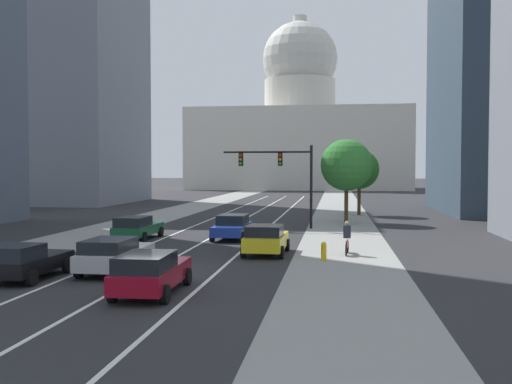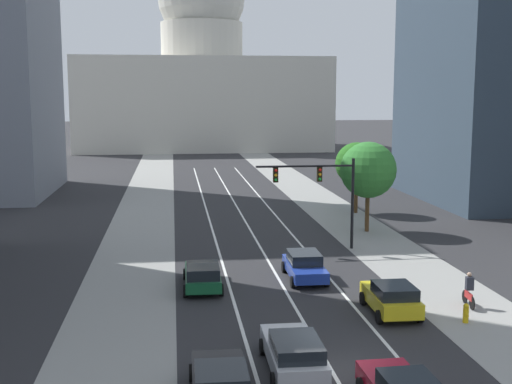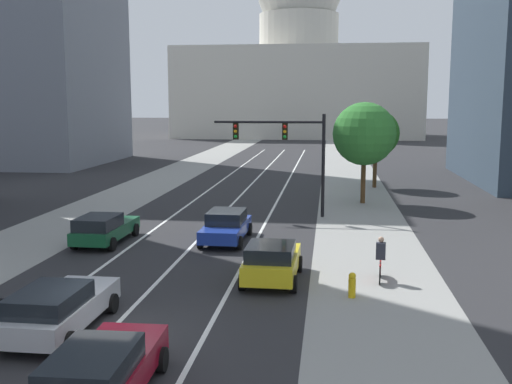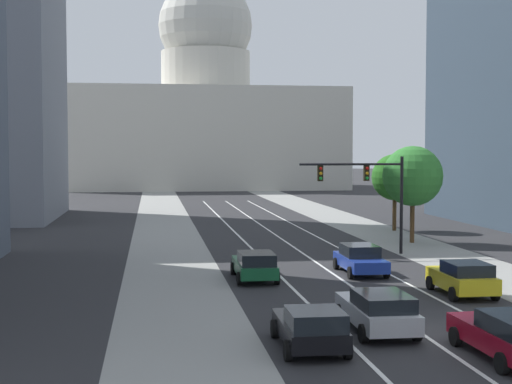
% 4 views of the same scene
% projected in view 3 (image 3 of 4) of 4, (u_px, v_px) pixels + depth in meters
% --- Properties ---
extents(ground_plane, '(400.00, 400.00, 0.00)m').
position_uv_depth(ground_plane, '(261.00, 175.00, 56.67)').
color(ground_plane, '#2B2B2D').
extents(sidewalk_left, '(5.10, 130.00, 0.01)m').
position_uv_depth(sidewalk_left, '(160.00, 180.00, 52.76)').
color(sidewalk_left, gray).
rests_on(sidewalk_left, ground).
extents(sidewalk_right, '(5.10, 130.00, 0.01)m').
position_uv_depth(sidewalk_right, '(352.00, 183.00, 50.76)').
color(sidewalk_right, gray).
rests_on(sidewalk_right, ground).
extents(lane_stripe_left, '(0.16, 90.00, 0.01)m').
position_uv_depth(lane_stripe_left, '(196.00, 199.00, 42.29)').
color(lane_stripe_left, white).
rests_on(lane_stripe_left, ground).
extents(lane_stripe_center, '(0.16, 90.00, 0.01)m').
position_uv_depth(lane_stripe_center, '(236.00, 200.00, 41.94)').
color(lane_stripe_center, white).
rests_on(lane_stripe_center, ground).
extents(lane_stripe_right, '(0.16, 90.00, 0.01)m').
position_uv_depth(lane_stripe_right, '(277.00, 201.00, 41.59)').
color(lane_stripe_right, white).
rests_on(lane_stripe_right, ground).
extents(capitol_building, '(46.09, 23.51, 37.29)m').
position_uv_depth(capitol_building, '(298.00, 72.00, 118.16)').
color(capitol_building, beige).
rests_on(capitol_building, ground).
extents(car_yellow, '(2.16, 4.13, 1.55)m').
position_uv_depth(car_yellow, '(272.00, 261.00, 22.89)').
color(car_yellow, yellow).
rests_on(car_yellow, ground).
extents(car_silver, '(2.11, 4.82, 1.49)m').
position_uv_depth(car_silver, '(59.00, 307.00, 17.79)').
color(car_silver, '#B2B5BA').
rests_on(car_silver, ground).
extents(car_green, '(2.10, 4.71, 1.47)m').
position_uv_depth(car_green, '(104.00, 228.00, 29.01)').
color(car_green, '#14512D').
rests_on(car_green, ground).
extents(car_crimson, '(2.07, 4.67, 1.51)m').
position_uv_depth(car_crimson, '(102.00, 372.00, 13.52)').
color(car_crimson, maroon).
rests_on(car_crimson, ground).
extents(car_blue, '(2.13, 4.64, 1.51)m').
position_uv_depth(car_blue, '(226.00, 226.00, 29.54)').
color(car_blue, '#1E389E').
rests_on(car_blue, ground).
extents(traffic_signal_mast, '(6.59, 0.39, 6.09)m').
position_uv_depth(traffic_signal_mast, '(288.00, 144.00, 35.49)').
color(traffic_signal_mast, black).
rests_on(traffic_signal_mast, ground).
extents(fire_hydrant, '(0.26, 0.35, 0.91)m').
position_uv_depth(fire_hydrant, '(352.00, 285.00, 21.03)').
color(fire_hydrant, yellow).
rests_on(fire_hydrant, ground).
extents(cyclist, '(0.39, 1.70, 1.72)m').
position_uv_depth(cyclist, '(381.00, 259.00, 22.97)').
color(cyclist, black).
rests_on(cyclist, ground).
extents(street_tree_near_right, '(4.21, 4.21, 6.79)m').
position_uv_depth(street_tree_near_right, '(364.00, 134.00, 40.10)').
color(street_tree_near_right, '#51381E').
rests_on(street_tree_near_right, ground).
extents(street_tree_mid_right, '(3.73, 3.73, 6.18)m').
position_uv_depth(street_tree_mid_right, '(376.00, 134.00, 47.65)').
color(street_tree_mid_right, '#51381E').
rests_on(street_tree_mid_right, ground).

